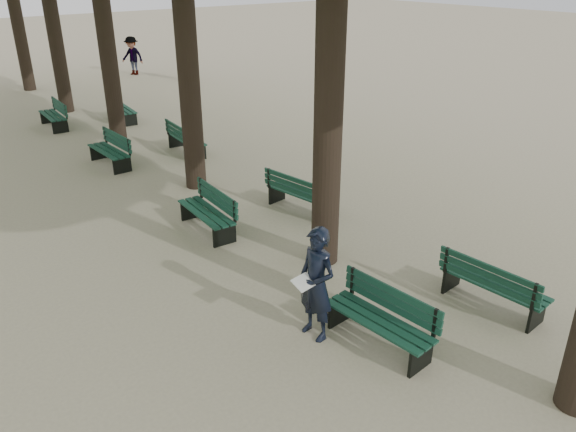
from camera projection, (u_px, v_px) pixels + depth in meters
ground at (384, 372)px, 8.02m from camera, size 120.00×120.00×0.00m
bench_left_0 at (378, 330)px, 8.47m from camera, size 0.69×1.84×0.92m
bench_left_1 at (207, 219)px, 12.07m from camera, size 0.70×1.84×0.92m
bench_left_2 at (110, 157)px, 15.90m from camera, size 0.63×1.82×0.92m
bench_left_3 at (54, 120)px, 19.48m from camera, size 0.66×1.83×0.92m
bench_right_0 at (492, 293)px, 9.41m from camera, size 0.69×1.83×0.92m
bench_right_1 at (301, 200)px, 13.04m from camera, size 0.81×1.86×0.92m
bench_right_2 at (187, 145)px, 16.92m from camera, size 0.73×1.84×0.92m
bench_right_3 at (123, 114)px, 20.32m from camera, size 0.76×1.85×0.92m
man_with_map at (316, 284)px, 8.43m from camera, size 0.65×0.76×1.84m
pedestrian_b at (132, 56)px, 28.22m from camera, size 0.91×1.24×1.88m
pedestrian_c at (185, 61)px, 26.87m from camera, size 1.07×0.90×1.80m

